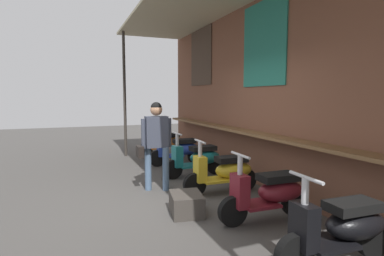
{
  "coord_description": "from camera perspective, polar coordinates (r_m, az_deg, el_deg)",
  "views": [
    {
      "loc": [
        4.73,
        -1.45,
        1.71
      ],
      "look_at": [
        -1.97,
        1.22,
        0.98
      ],
      "focal_mm": 28.77,
      "sensor_mm": 36.0,
      "label": 1
    }
  ],
  "objects": [
    {
      "name": "market_stall_facade",
      "position": [
        5.8,
        13.77,
        9.2
      ],
      "size": [
        9.89,
        2.23,
        3.79
      ],
      "color": "brown",
      "rests_on": "ground_plane"
    },
    {
      "name": "scooter_teal",
      "position": [
        6.66,
        1.12,
        -5.63
      ],
      "size": [
        0.47,
        1.4,
        0.97
      ],
      "rotation": [
        0.0,
        0.0,
        -1.52
      ],
      "color": "#197075",
      "rests_on": "ground_plane"
    },
    {
      "name": "scooter_black",
      "position": [
        3.62,
        26.16,
        -16.21
      ],
      "size": [
        0.47,
        1.4,
        0.97
      ],
      "rotation": [
        0.0,
        0.0,
        -1.62
      ],
      "color": "black",
      "rests_on": "ground_plane"
    },
    {
      "name": "merchandise_crate",
      "position": [
        4.62,
        -1.06,
        -13.89
      ],
      "size": [
        0.62,
        0.53,
        0.3
      ],
      "primitive_type": "cube",
      "rotation": [
        0.0,
        0.0,
        -0.18
      ],
      "color": "#3D3833",
      "rests_on": "ground_plane"
    },
    {
      "name": "scooter_blue",
      "position": [
        7.75,
        -2.29,
        -4.01
      ],
      "size": [
        0.48,
        1.4,
        0.97
      ],
      "rotation": [
        0.0,
        0.0,
        -1.63
      ],
      "color": "#233D9E",
      "rests_on": "ground_plane"
    },
    {
      "name": "shopper_with_handbag",
      "position": [
        5.59,
        -6.75,
        -1.78
      ],
      "size": [
        0.27,
        0.64,
        1.62
      ],
      "rotation": [
        0.0,
        0.0,
        -0.02
      ],
      "color": "slate",
      "rests_on": "ground_plane"
    },
    {
      "name": "scooter_maroon",
      "position": [
        4.47,
        14.34,
        -11.57
      ],
      "size": [
        0.46,
        1.4,
        0.97
      ],
      "rotation": [
        0.0,
        0.0,
        -1.59
      ],
      "color": "maroon",
      "rests_on": "ground_plane"
    },
    {
      "name": "scooter_orange",
      "position": [
        8.94,
        -4.99,
        -2.71
      ],
      "size": [
        0.47,
        1.4,
        0.97
      ],
      "rotation": [
        0.0,
        0.0,
        -1.62
      ],
      "color": "orange",
      "rests_on": "ground_plane"
    },
    {
      "name": "ground_plane",
      "position": [
        5.24,
        -4.51,
        -13.26
      ],
      "size": [
        27.69,
        27.69,
        0.0
      ],
      "primitive_type": "plane",
      "color": "#474442"
    },
    {
      "name": "scooter_yellow",
      "position": [
        5.56,
        6.17,
        -7.98
      ],
      "size": [
        0.46,
        1.4,
        0.97
      ],
      "rotation": [
        0.0,
        0.0,
        -1.6
      ],
      "color": "gold",
      "rests_on": "ground_plane"
    }
  ]
}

